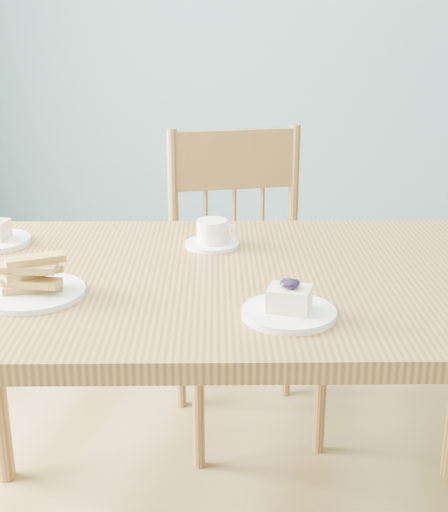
{
  "coord_description": "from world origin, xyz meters",
  "views": [
    {
      "loc": [
        -0.07,
        -1.27,
        1.29
      ],
      "look_at": [
        -0.39,
        0.17,
        0.78
      ],
      "focal_mm": 50.0,
      "sensor_mm": 36.0,
      "label": 1
    }
  ],
  "objects_px": {
    "dining_table": "(232,307)",
    "coffee_cup": "(213,235)",
    "biscotti_plate": "(31,283)",
    "dining_chair": "(244,284)",
    "cheesecake_plate_near": "(289,307)"
  },
  "relations": [
    {
      "from": "dining_chair",
      "to": "biscotti_plate",
      "type": "height_order",
      "value": "dining_chair"
    },
    {
      "from": "dining_chair",
      "to": "coffee_cup",
      "type": "xyz_separation_m",
      "value": [
        0.01,
        -0.47,
        0.3
      ]
    },
    {
      "from": "cheesecake_plate_near",
      "to": "biscotti_plate",
      "type": "relative_size",
      "value": 0.83
    },
    {
      "from": "dining_table",
      "to": "cheesecake_plate_near",
      "type": "bearing_deg",
      "value": -66.42
    },
    {
      "from": "dining_table",
      "to": "biscotti_plate",
      "type": "height_order",
      "value": "biscotti_plate"
    },
    {
      "from": "biscotti_plate",
      "to": "coffee_cup",
      "type": "bearing_deg",
      "value": 54.2
    },
    {
      "from": "cheesecake_plate_near",
      "to": "biscotti_plate",
      "type": "height_order",
      "value": "biscotti_plate"
    },
    {
      "from": "dining_chair",
      "to": "coffee_cup",
      "type": "height_order",
      "value": "dining_chair"
    },
    {
      "from": "coffee_cup",
      "to": "biscotti_plate",
      "type": "height_order",
      "value": "biscotti_plate"
    },
    {
      "from": "dining_table",
      "to": "coffee_cup",
      "type": "height_order",
      "value": "coffee_cup"
    },
    {
      "from": "dining_chair",
      "to": "cheesecake_plate_near",
      "type": "xyz_separation_m",
      "value": [
        0.24,
        -0.84,
        0.29
      ]
    },
    {
      "from": "dining_table",
      "to": "cheesecake_plate_near",
      "type": "relative_size",
      "value": 9.02
    },
    {
      "from": "cheesecake_plate_near",
      "to": "biscotti_plate",
      "type": "bearing_deg",
      "value": -179.14
    },
    {
      "from": "dining_table",
      "to": "cheesecake_plate_near",
      "type": "height_order",
      "value": "cheesecake_plate_near"
    },
    {
      "from": "dining_chair",
      "to": "dining_table",
      "type": "bearing_deg",
      "value": -105.91
    }
  ]
}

